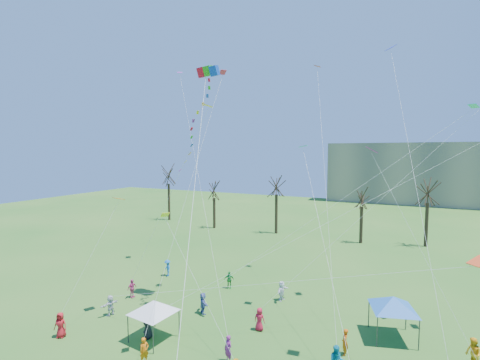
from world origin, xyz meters
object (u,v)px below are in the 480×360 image
at_px(canopy_tent_white, 154,306).
at_px(canopy_tent_blue, 393,303).
at_px(big_box_kite, 198,127).
at_px(distant_building, 459,174).

xyz_separation_m(canopy_tent_white, canopy_tent_blue, (14.60, 7.04, 0.17)).
xyz_separation_m(big_box_kite, canopy_tent_white, (-0.34, -5.32, -12.31)).
bearing_deg(canopy_tent_white, distant_building, 70.00).
distance_m(distant_building, canopy_tent_blue, 72.32).
distance_m(canopy_tent_white, canopy_tent_blue, 16.21).
bearing_deg(canopy_tent_blue, big_box_kite, -173.08).
xyz_separation_m(distant_building, canopy_tent_blue, (-13.75, -70.83, -5.02)).
distance_m(big_box_kite, canopy_tent_white, 13.41).
relative_size(distant_building, big_box_kite, 2.56).
relative_size(distant_building, canopy_tent_blue, 15.94).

